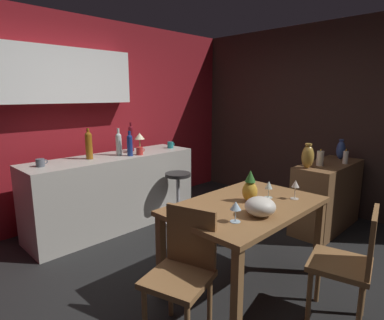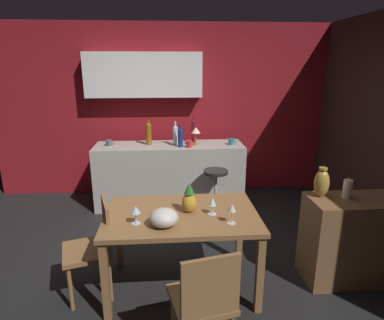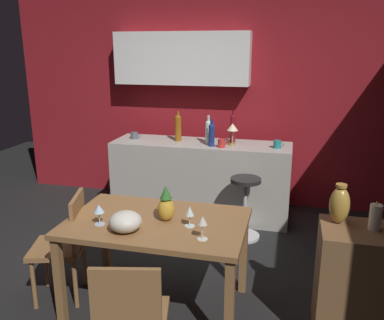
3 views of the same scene
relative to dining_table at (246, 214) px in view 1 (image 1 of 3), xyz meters
The scene contains 26 objects.
ground_plane 0.78m from the dining_table, 109.11° to the left, with size 9.00×9.00×0.00m, color black.
wall_kitchen_back 2.61m from the dining_table, 94.67° to the left, with size 5.20×0.33×2.60m.
wall_side_right 2.59m from the dining_table, 16.40° to the left, with size 0.10×4.40×2.60m, color #33231E.
dining_table is the anchor object (origin of this frame).
kitchen_counter 1.92m from the dining_table, 92.73° to the left, with size 2.10×0.60×0.90m, color #B2ADA3.
sideboard_cabinet 1.73m from the dining_table, ahead, with size 1.10×0.44×0.82m, color brown.
chair_near_window 0.78m from the dining_table, behind, with size 0.50×0.50×0.88m.
chair_by_doorway 0.84m from the dining_table, 81.98° to the right, with size 0.48×0.48×0.88m.
bar_stool 1.51m from the dining_table, 69.96° to the left, with size 0.34×0.34×0.67m.
wine_glass_left 0.33m from the dining_table, ahead, with size 0.07×0.07×0.15m.
wine_glass_right 0.46m from the dining_table, 155.47° to the right, with size 0.08×0.08×0.15m.
wine_glass_center 0.51m from the dining_table, 29.49° to the right, with size 0.07×0.07×0.17m.
pineapple_centerpiece 0.22m from the dining_table, 13.31° to the left, with size 0.13×0.13×0.27m.
fruit_bowl 0.32m from the dining_table, 123.02° to the right, with size 0.23×0.23×0.14m, color beige.
wine_bottle_amber 2.01m from the dining_table, 101.04° to the left, with size 0.08×0.08×0.36m.
wine_bottle_clear 1.94m from the dining_table, 90.06° to the left, with size 0.07×0.07×0.33m.
wine_bottle_ruby 2.08m from the dining_table, 82.49° to the left, with size 0.06×0.06×0.38m.
wine_bottle_cobalt 1.81m from the dining_table, 87.93° to the left, with size 0.07×0.07×0.30m.
cup_teal 2.03m from the dining_table, 66.76° to the left, with size 0.12×0.08×0.09m.
cup_red 1.77m from the dining_table, 83.89° to the left, with size 0.12×0.08×0.10m.
cup_slate 2.15m from the dining_table, 115.86° to the left, with size 0.12×0.09×0.08m.
counter_lamp 1.93m from the dining_table, 81.28° to the left, with size 0.13×0.13×0.25m.
pillar_candle_tall 1.53m from the dining_table, ahead, with size 0.08×0.08×0.20m.
pillar_candle_short 1.84m from the dining_table, ahead, with size 0.06×0.06×0.18m.
vase_brass 1.32m from the dining_table, ahead, with size 0.13×0.13×0.28m.
vase_ceramic_blue 2.10m from the dining_table, ahead, with size 0.11×0.11×0.25m.
Camera 1 is at (-1.97, -1.87, 1.63)m, focal length 29.86 mm.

